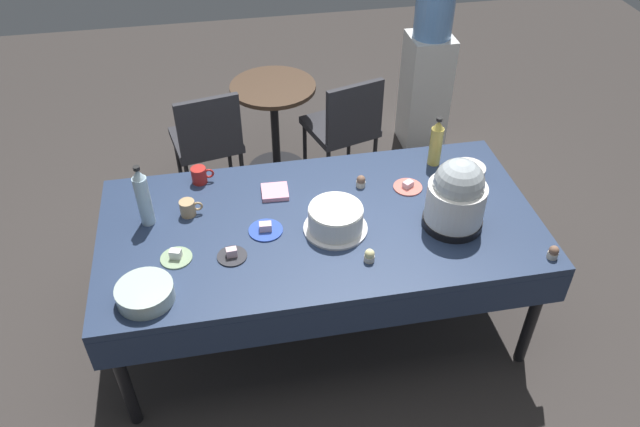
{
  "coord_description": "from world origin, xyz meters",
  "views": [
    {
      "loc": [
        -0.43,
        -2.3,
        2.76
      ],
      "look_at": [
        0.0,
        0.0,
        0.8
      ],
      "focal_mm": 34.41,
      "sensor_mm": 36.0,
      "label": 1
    }
  ],
  "objects_px": {
    "soda_bottle_water": "(143,197)",
    "coffee_mug_red": "(200,175)",
    "glass_salad_bowl": "(145,293)",
    "cupcake_lemon": "(553,252)",
    "round_cafe_table": "(274,113)",
    "water_cooler": "(427,75)",
    "coffee_mug_tan": "(188,208)",
    "frosted_layer_cake": "(336,219)",
    "cupcake_vanilla": "(369,256)",
    "ceramic_snack_bowl": "(467,173)",
    "cupcake_rose": "(361,181)",
    "dessert_plate_cobalt": "(266,229)",
    "dessert_plate_charcoal": "(232,255)",
    "slow_cooker": "(456,196)",
    "dessert_plate_coral": "(408,186)",
    "maroon_chair_right": "(345,124)",
    "maroon_chair_left": "(207,137)",
    "dessert_plate_sage": "(176,257)",
    "potluck_table": "(320,230)",
    "soda_bottle_ginger_ale": "(436,143)"
  },
  "relations": [
    {
      "from": "soda_bottle_water",
      "to": "coffee_mug_red",
      "type": "height_order",
      "value": "soda_bottle_water"
    },
    {
      "from": "glass_salad_bowl",
      "to": "cupcake_lemon",
      "type": "relative_size",
      "value": 3.74
    },
    {
      "from": "round_cafe_table",
      "to": "water_cooler",
      "type": "relative_size",
      "value": 0.58
    },
    {
      "from": "coffee_mug_red",
      "to": "coffee_mug_tan",
      "type": "xyz_separation_m",
      "value": [
        -0.07,
        -0.27,
        -0.0
      ]
    },
    {
      "from": "frosted_layer_cake",
      "to": "cupcake_vanilla",
      "type": "distance_m",
      "value": 0.27
    },
    {
      "from": "ceramic_snack_bowl",
      "to": "cupcake_rose",
      "type": "bearing_deg",
      "value": 175.15
    },
    {
      "from": "dessert_plate_cobalt",
      "to": "dessert_plate_charcoal",
      "type": "relative_size",
      "value": 1.2
    },
    {
      "from": "slow_cooker",
      "to": "dessert_plate_cobalt",
      "type": "bearing_deg",
      "value": 172.58
    },
    {
      "from": "slow_cooker",
      "to": "glass_salad_bowl",
      "type": "bearing_deg",
      "value": -171.07
    },
    {
      "from": "dessert_plate_coral",
      "to": "cupcake_vanilla",
      "type": "bearing_deg",
      "value": -123.92
    },
    {
      "from": "frosted_layer_cake",
      "to": "dessert_plate_charcoal",
      "type": "height_order",
      "value": "frosted_layer_cake"
    },
    {
      "from": "glass_salad_bowl",
      "to": "maroon_chair_right",
      "type": "relative_size",
      "value": 0.3
    },
    {
      "from": "slow_cooker",
      "to": "dessert_plate_cobalt",
      "type": "height_order",
      "value": "slow_cooker"
    },
    {
      "from": "maroon_chair_left",
      "to": "dessert_plate_cobalt",
      "type": "bearing_deg",
      "value": -78.95
    },
    {
      "from": "maroon_chair_right",
      "to": "dessert_plate_sage",
      "type": "bearing_deg",
      "value": -128.22
    },
    {
      "from": "glass_salad_bowl",
      "to": "maroon_chair_right",
      "type": "bearing_deg",
      "value": 52.96
    },
    {
      "from": "cupcake_vanilla",
      "to": "potluck_table",
      "type": "bearing_deg",
      "value": 118.47
    },
    {
      "from": "glass_salad_bowl",
      "to": "water_cooler",
      "type": "height_order",
      "value": "water_cooler"
    },
    {
      "from": "glass_salad_bowl",
      "to": "ceramic_snack_bowl",
      "type": "distance_m",
      "value": 1.79
    },
    {
      "from": "glass_salad_bowl",
      "to": "soda_bottle_water",
      "type": "bearing_deg",
      "value": 90.43
    },
    {
      "from": "maroon_chair_left",
      "to": "water_cooler",
      "type": "relative_size",
      "value": 0.69
    },
    {
      "from": "water_cooler",
      "to": "maroon_chair_right",
      "type": "bearing_deg",
      "value": -150.3
    },
    {
      "from": "dessert_plate_coral",
      "to": "coffee_mug_tan",
      "type": "height_order",
      "value": "coffee_mug_tan"
    },
    {
      "from": "cupcake_rose",
      "to": "soda_bottle_water",
      "type": "distance_m",
      "value": 1.13
    },
    {
      "from": "dessert_plate_coral",
      "to": "cupcake_lemon",
      "type": "xyz_separation_m",
      "value": [
        0.51,
        -0.64,
        0.02
      ]
    },
    {
      "from": "coffee_mug_tan",
      "to": "dessert_plate_cobalt",
      "type": "bearing_deg",
      "value": -28.3
    },
    {
      "from": "frosted_layer_cake",
      "to": "soda_bottle_ginger_ale",
      "type": "xyz_separation_m",
      "value": [
        0.66,
        0.45,
        0.07
      ]
    },
    {
      "from": "dessert_plate_cobalt",
      "to": "potluck_table",
      "type": "bearing_deg",
      "value": 4.83
    },
    {
      "from": "glass_salad_bowl",
      "to": "dessert_plate_charcoal",
      "type": "distance_m",
      "value": 0.44
    },
    {
      "from": "dessert_plate_cobalt",
      "to": "water_cooler",
      "type": "relative_size",
      "value": 0.14
    },
    {
      "from": "slow_cooker",
      "to": "cupcake_vanilla",
      "type": "distance_m",
      "value": 0.52
    },
    {
      "from": "dessert_plate_cobalt",
      "to": "coffee_mug_tan",
      "type": "bearing_deg",
      "value": 151.7
    },
    {
      "from": "potluck_table",
      "to": "dessert_plate_charcoal",
      "type": "bearing_deg",
      "value": -158.58
    },
    {
      "from": "maroon_chair_right",
      "to": "potluck_table",
      "type": "bearing_deg",
      "value": -107.97
    },
    {
      "from": "ceramic_snack_bowl",
      "to": "maroon_chair_left",
      "type": "xyz_separation_m",
      "value": [
        -1.39,
        1.1,
        -0.3
      ]
    },
    {
      "from": "round_cafe_table",
      "to": "dessert_plate_coral",
      "type": "bearing_deg",
      "value": -67.05
    },
    {
      "from": "round_cafe_table",
      "to": "frosted_layer_cake",
      "type": "bearing_deg",
      "value": -85.9
    },
    {
      "from": "cupcake_lemon",
      "to": "soda_bottle_water",
      "type": "height_order",
      "value": "soda_bottle_water"
    },
    {
      "from": "frosted_layer_cake",
      "to": "coffee_mug_tan",
      "type": "bearing_deg",
      "value": 160.72
    },
    {
      "from": "frosted_layer_cake",
      "to": "dessert_plate_cobalt",
      "type": "bearing_deg",
      "value": 171.7
    },
    {
      "from": "cupcake_vanilla",
      "to": "coffee_mug_red",
      "type": "height_order",
      "value": "coffee_mug_red"
    },
    {
      "from": "dessert_plate_coral",
      "to": "dessert_plate_cobalt",
      "type": "distance_m",
      "value": 0.82
    },
    {
      "from": "dessert_plate_sage",
      "to": "maroon_chair_left",
      "type": "distance_m",
      "value": 1.48
    },
    {
      "from": "coffee_mug_red",
      "to": "round_cafe_table",
      "type": "height_order",
      "value": "coffee_mug_red"
    },
    {
      "from": "cupcake_lemon",
      "to": "cupcake_vanilla",
      "type": "distance_m",
      "value": 0.86
    },
    {
      "from": "slow_cooker",
      "to": "cupcake_rose",
      "type": "relative_size",
      "value": 5.61
    },
    {
      "from": "frosted_layer_cake",
      "to": "coffee_mug_tan",
      "type": "distance_m",
      "value": 0.75
    },
    {
      "from": "slow_cooker",
      "to": "coffee_mug_tan",
      "type": "xyz_separation_m",
      "value": [
        -1.29,
        0.32,
        -0.13
      ]
    },
    {
      "from": "coffee_mug_tan",
      "to": "round_cafe_table",
      "type": "distance_m",
      "value": 1.5
    },
    {
      "from": "ceramic_snack_bowl",
      "to": "dessert_plate_cobalt",
      "type": "relative_size",
      "value": 1.08
    }
  ]
}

